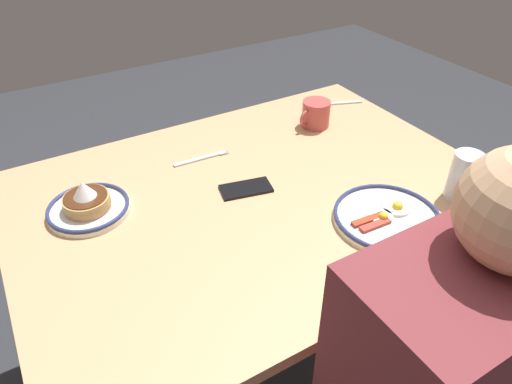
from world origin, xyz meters
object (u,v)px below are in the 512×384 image
object	(u,v)px
drinking_glass	(463,179)
tea_spoon	(330,103)
cell_phone	(246,188)
plate_near_main	(88,205)
plate_center_pancakes	(387,217)
coffee_mug	(315,114)
fork_near	(202,158)

from	to	relation	value
drinking_glass	tea_spoon	world-z (taller)	drinking_glass
cell_phone	tea_spoon	bearing A→B (deg)	-137.36
drinking_glass	cell_phone	size ratio (longest dim) A/B	0.95
drinking_glass	plate_near_main	bearing A→B (deg)	-26.63
cell_phone	plate_near_main	bearing A→B (deg)	-4.11
cell_phone	tea_spoon	size ratio (longest dim) A/B	0.78
plate_center_pancakes	coffee_mug	world-z (taller)	coffee_mug
plate_near_main	tea_spoon	size ratio (longest dim) A/B	1.17
cell_phone	drinking_glass	bearing A→B (deg)	158.70
coffee_mug	tea_spoon	size ratio (longest dim) A/B	0.69
drinking_glass	fork_near	size ratio (longest dim) A/B	0.75
drinking_glass	fork_near	xyz separation A→B (m)	(0.53, -0.54, -0.06)
drinking_glass	tea_spoon	xyz separation A→B (m)	(-0.06, -0.65, -0.06)
tea_spoon	fork_near	bearing A→B (deg)	10.24
fork_near	drinking_glass	bearing A→B (deg)	134.43
coffee_mug	tea_spoon	bearing A→B (deg)	-145.07
cell_phone	fork_near	bearing A→B (deg)	-66.94
tea_spoon	drinking_glass	bearing A→B (deg)	84.94
fork_near	plate_near_main	bearing A→B (deg)	13.49
plate_near_main	coffee_mug	size ratio (longest dim) A/B	1.70
plate_near_main	plate_center_pancakes	bearing A→B (deg)	146.81
fork_near	coffee_mug	bearing A→B (deg)	179.95
coffee_mug	drinking_glass	size ratio (longest dim) A/B	0.92
drinking_glass	fork_near	world-z (taller)	drinking_glass
plate_near_main	cell_phone	world-z (taller)	plate_near_main
cell_phone	fork_near	distance (m)	0.21
drinking_glass	cell_phone	distance (m)	0.59
plate_center_pancakes	cell_phone	distance (m)	0.39
coffee_mug	drinking_glass	xyz separation A→B (m)	(-0.09, 0.54, 0.01)
fork_near	tea_spoon	bearing A→B (deg)	-169.76
plate_center_pancakes	cell_phone	world-z (taller)	plate_center_pancakes
cell_phone	coffee_mug	bearing A→B (deg)	-139.36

